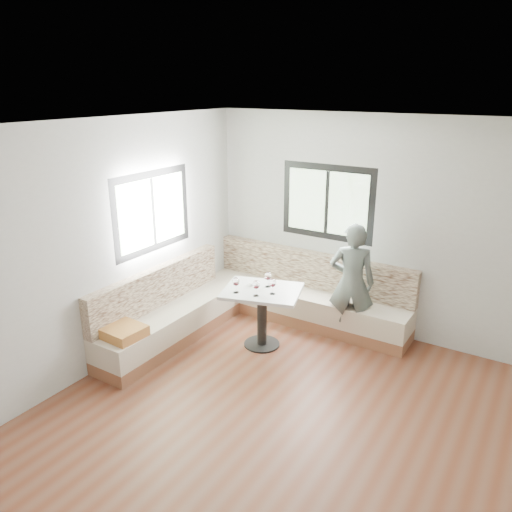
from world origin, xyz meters
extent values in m
cube|color=brown|center=(0.00, 0.00, 0.00)|extent=(5.00, 5.00, 0.01)
cube|color=white|center=(0.00, 0.00, 2.80)|extent=(5.00, 5.00, 0.01)
cube|color=#B7B7B2|center=(0.00, 2.50, 1.40)|extent=(5.00, 0.01, 2.80)
cube|color=#B7B7B2|center=(0.00, -2.50, 1.40)|extent=(5.00, 0.01, 2.80)
cube|color=#B7B7B2|center=(-2.50, 0.00, 1.40)|extent=(0.01, 5.00, 2.80)
cube|color=black|center=(-0.90, 2.49, 1.65)|extent=(1.30, 0.02, 1.00)
cube|color=black|center=(-2.49, 0.90, 1.65)|extent=(0.02, 1.30, 1.00)
cube|color=brown|center=(-1.05, 2.23, 0.08)|extent=(2.90, 0.55, 0.16)
cube|color=beige|center=(-1.05, 2.23, 0.30)|extent=(2.90, 0.55, 0.29)
cube|color=beige|center=(-1.05, 2.43, 0.70)|extent=(2.90, 0.14, 0.50)
cube|color=brown|center=(-2.23, 0.82, 0.08)|extent=(0.55, 2.25, 0.16)
cube|color=beige|center=(-2.23, 0.82, 0.30)|extent=(0.55, 2.25, 0.29)
cube|color=beige|center=(-2.43, 0.82, 0.70)|extent=(0.14, 2.25, 0.50)
cube|color=#B87B3F|center=(-2.16, -0.01, 0.51)|extent=(0.42, 0.42, 0.12)
cylinder|color=black|center=(-1.20, 1.34, 0.01)|extent=(0.45, 0.45, 0.02)
cylinder|color=black|center=(-1.20, 1.34, 0.36)|extent=(0.12, 0.12, 0.71)
cube|color=silver|center=(-1.20, 1.34, 0.74)|extent=(1.09, 0.95, 0.04)
imported|color=#525C57|center=(-0.34, 2.09, 0.77)|extent=(0.66, 0.54, 1.55)
cylinder|color=white|center=(-1.36, 1.40, 0.78)|extent=(0.11, 0.11, 0.04)
sphere|color=black|center=(-1.35, 1.41, 0.79)|extent=(0.02, 0.02, 0.02)
sphere|color=black|center=(-1.37, 1.41, 0.79)|extent=(0.02, 0.02, 0.02)
sphere|color=black|center=(-1.36, 1.38, 0.79)|extent=(0.02, 0.02, 0.02)
cylinder|color=white|center=(-1.41, 1.10, 0.76)|extent=(0.06, 0.06, 0.01)
cylinder|color=white|center=(-1.41, 1.10, 0.80)|extent=(0.01, 0.01, 0.08)
ellipsoid|color=white|center=(-1.41, 1.10, 0.90)|extent=(0.09, 0.09, 0.10)
cylinder|color=#45070F|center=(-1.41, 1.10, 0.87)|extent=(0.06, 0.06, 0.02)
cylinder|color=white|center=(-1.16, 1.14, 0.76)|extent=(0.06, 0.06, 0.01)
cylinder|color=white|center=(-1.16, 1.14, 0.80)|extent=(0.01, 0.01, 0.08)
ellipsoid|color=white|center=(-1.16, 1.14, 0.90)|extent=(0.09, 0.09, 0.10)
cylinder|color=#45070F|center=(-1.16, 1.14, 0.87)|extent=(0.06, 0.06, 0.02)
cylinder|color=white|center=(-1.02, 1.30, 0.76)|extent=(0.06, 0.06, 0.01)
cylinder|color=white|center=(-1.02, 1.30, 0.80)|extent=(0.01, 0.01, 0.08)
ellipsoid|color=white|center=(-1.02, 1.30, 0.90)|extent=(0.09, 0.09, 0.10)
cylinder|color=#45070F|center=(-1.02, 1.30, 0.87)|extent=(0.06, 0.06, 0.02)
cylinder|color=white|center=(-1.18, 1.46, 0.76)|extent=(0.06, 0.06, 0.01)
cylinder|color=white|center=(-1.18, 1.46, 0.80)|extent=(0.01, 0.01, 0.08)
ellipsoid|color=white|center=(-1.18, 1.46, 0.90)|extent=(0.09, 0.09, 0.10)
cylinder|color=#45070F|center=(-1.18, 1.46, 0.87)|extent=(0.06, 0.06, 0.02)
camera|label=1|loc=(1.72, -3.42, 3.13)|focal=35.00mm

